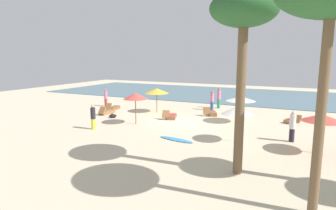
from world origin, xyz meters
The scene contains 20 objects.
ground_plane centered at (0.00, 0.00, 0.00)m, with size 60.00×60.00×0.00m, color beige.
ocean_water centered at (0.00, 17.00, 0.03)m, with size 48.00×16.00×0.06m, color slate.
umbrella_0 centered at (4.31, 1.79, 1.80)m, with size 2.16×2.16×1.97m.
umbrella_1 centered at (-2.40, -1.99, 2.06)m, with size 1.75×1.75×2.28m.
umbrella_2 centered at (5.14, -3.20, 1.84)m, with size 1.78×1.78×2.07m.
umbrella_3 centered at (-3.13, 2.63, 1.90)m, with size 2.10×2.10×2.12m.
umbrella_4 centered at (9.41, -3.39, 1.85)m, with size 1.97×1.97×2.04m.
lounger_0 centered at (7.87, 3.45, 0.18)m, with size 1.24×1.76×0.71m.
lounger_1 centered at (-7.33, 1.94, 0.17)m, with size 0.83×1.76×0.69m.
lounger_2 centered at (1.60, 3.54, 0.17)m, with size 1.21×1.72×0.75m.
lounger_3 centered at (-0.88, 0.86, 0.18)m, with size 1.07×1.76×0.73m.
lounger_4 centered at (-6.66, 0.09, 0.17)m, with size 0.69×1.69×0.72m.
person_0 centered at (-4.18, -4.52, 0.84)m, with size 0.41×0.41×1.67m.
person_1 centered at (1.21, 7.00, 1.00)m, with size 0.48×0.48×1.96m.
person_2 centered at (0.94, 5.72, 0.91)m, with size 0.43×0.43×1.79m.
person_3 centered at (-9.17, 3.24, 0.86)m, with size 0.43×0.43×1.71m.
person_4 centered at (8.04, -1.81, 0.91)m, with size 0.49×0.49×1.79m.
palm_0 centered at (6.21, -7.69, 6.41)m, with size 2.67×2.67×7.43m.
dog centered at (-5.24, -0.94, 0.17)m, with size 0.63×0.62×0.32m.
surfboard centered at (1.90, -4.41, 0.04)m, with size 2.34×0.92×0.07m.
Camera 1 is at (8.56, -19.28, 4.86)m, focal length 30.63 mm.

